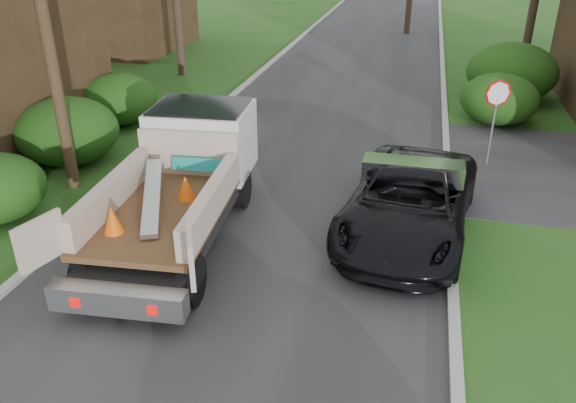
# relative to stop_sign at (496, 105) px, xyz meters

# --- Properties ---
(ground) EXTENTS (120.00, 120.00, 0.00)m
(ground) POSITION_rel_stop_sign_xyz_m (-5.20, -9.00, -1.78)
(ground) COLOR #1C4E16
(ground) RESTS_ON ground
(road) EXTENTS (8.00, 90.00, 0.02)m
(road) POSITION_rel_stop_sign_xyz_m (-5.20, 1.00, -1.77)
(road) COLOR #28282B
(road) RESTS_ON ground
(curb_left) EXTENTS (0.20, 90.00, 0.12)m
(curb_left) POSITION_rel_stop_sign_xyz_m (-9.30, 1.00, -1.72)
(curb_left) COLOR #9E9E99
(curb_left) RESTS_ON ground
(curb_right) EXTENTS (0.20, 90.00, 0.12)m
(curb_right) POSITION_rel_stop_sign_xyz_m (-1.10, 1.00, -1.72)
(curb_right) COLOR #9E9E99
(curb_right) RESTS_ON ground
(stop_sign) EXTENTS (0.71, 0.32, 2.48)m
(stop_sign) POSITION_rel_stop_sign_xyz_m (0.00, 0.00, 0.00)
(stop_sign) COLOR slate
(stop_sign) RESTS_ON ground
(hedge_left_b) EXTENTS (2.86, 2.86, 1.87)m
(hedge_left_b) POSITION_rel_stop_sign_xyz_m (-11.70, -2.50, -0.84)
(hedge_left_b) COLOR #0D3C0E
(hedge_left_b) RESTS_ON ground
(hedge_left_c) EXTENTS (2.60, 2.60, 1.70)m
(hedge_left_c) POSITION_rel_stop_sign_xyz_m (-12.00, 1.00, -0.93)
(hedge_left_c) COLOR #0D3C0E
(hedge_left_c) RESTS_ON ground
(hedge_right_a) EXTENTS (2.60, 2.60, 1.70)m
(hedge_right_a) POSITION_rel_stop_sign_xyz_m (0.60, 4.00, -0.93)
(hedge_right_a) COLOR #0D3C0E
(hedge_right_a) RESTS_ON ground
(hedge_right_b) EXTENTS (3.38, 3.38, 2.21)m
(hedge_right_b) POSITION_rel_stop_sign_xyz_m (1.30, 7.00, -0.67)
(hedge_right_b) COLOR #0D3C0E
(hedge_right_b) RESTS_ON ground
(flatbed_truck) EXTENTS (3.11, 6.54, 2.41)m
(flatbed_truck) POSITION_rel_stop_sign_xyz_m (-6.96, -5.04, -0.47)
(flatbed_truck) COLOR black
(flatbed_truck) RESTS_ON ground
(black_pickup) EXTENTS (3.23, 5.83, 1.54)m
(black_pickup) POSITION_rel_stop_sign_xyz_m (-2.05, -4.50, -1.01)
(black_pickup) COLOR black
(black_pickup) RESTS_ON ground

